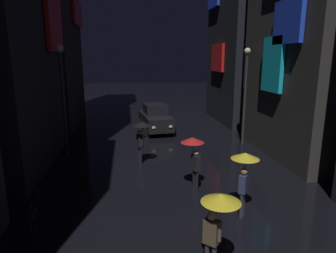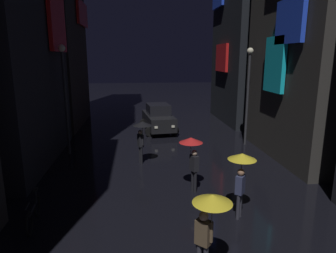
{
  "view_description": "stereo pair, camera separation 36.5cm",
  "coord_description": "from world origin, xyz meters",
  "px_view_note": "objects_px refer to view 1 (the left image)",
  "views": [
    {
      "loc": [
        -1.75,
        -1.65,
        5.05
      ],
      "look_at": [
        0.0,
        11.16,
        2.06
      ],
      "focal_mm": 32.0,
      "sensor_mm": 36.0,
      "label": 1
    },
    {
      "loc": [
        -1.39,
        -1.69,
        5.05
      ],
      "look_at": [
        0.0,
        11.16,
        2.06
      ],
      "focal_mm": 32.0,
      "sensor_mm": 36.0,
      "label": 2
    }
  ],
  "objects_px": {
    "pedestrian_midstreet_left_yellow": "(244,167)",
    "car_distant": "(155,118)",
    "streetlamp_left_far": "(62,88)",
    "pedestrian_far_right_yellow": "(218,212)",
    "pedestrian_foreground_left_black": "(141,131)",
    "pedestrian_near_crossing_red": "(194,149)",
    "bicycle_parked_at_storefront": "(36,215)",
    "streetlamp_right_far": "(246,85)"
  },
  "relations": [
    {
      "from": "pedestrian_foreground_left_black",
      "to": "bicycle_parked_at_storefront",
      "type": "distance_m",
      "value": 6.31
    },
    {
      "from": "streetlamp_right_far",
      "to": "streetlamp_left_far",
      "type": "relative_size",
      "value": 0.98
    },
    {
      "from": "bicycle_parked_at_storefront",
      "to": "car_distant",
      "type": "xyz_separation_m",
      "value": [
        4.73,
        11.64,
        0.54
      ]
    },
    {
      "from": "pedestrian_foreground_left_black",
      "to": "streetlamp_right_far",
      "type": "distance_m",
      "value": 6.95
    },
    {
      "from": "streetlamp_left_far",
      "to": "pedestrian_near_crossing_red",
      "type": "bearing_deg",
      "value": -42.32
    },
    {
      "from": "pedestrian_midstreet_left_yellow",
      "to": "streetlamp_left_far",
      "type": "xyz_separation_m",
      "value": [
        -6.87,
        7.23,
        1.87
      ]
    },
    {
      "from": "pedestrian_near_crossing_red",
      "to": "bicycle_parked_at_storefront",
      "type": "relative_size",
      "value": 1.17
    },
    {
      "from": "pedestrian_midstreet_left_yellow",
      "to": "streetlamp_left_far",
      "type": "distance_m",
      "value": 10.15
    },
    {
      "from": "pedestrian_midstreet_left_yellow",
      "to": "car_distant",
      "type": "height_order",
      "value": "pedestrian_midstreet_left_yellow"
    },
    {
      "from": "pedestrian_far_right_yellow",
      "to": "pedestrian_near_crossing_red",
      "type": "relative_size",
      "value": 1.0
    },
    {
      "from": "pedestrian_midstreet_left_yellow",
      "to": "bicycle_parked_at_storefront",
      "type": "xyz_separation_m",
      "value": [
        -6.47,
        0.16,
        -1.28
      ]
    },
    {
      "from": "pedestrian_midstreet_left_yellow",
      "to": "streetlamp_right_far",
      "type": "bearing_deg",
      "value": 68.51
    },
    {
      "from": "pedestrian_near_crossing_red",
      "to": "streetlamp_right_far",
      "type": "height_order",
      "value": "streetlamp_right_far"
    },
    {
      "from": "pedestrian_far_right_yellow",
      "to": "streetlamp_right_far",
      "type": "relative_size",
      "value": 0.38
    },
    {
      "from": "pedestrian_midstreet_left_yellow",
      "to": "streetlamp_right_far",
      "type": "xyz_separation_m",
      "value": [
        3.13,
        7.96,
        1.82
      ]
    },
    {
      "from": "streetlamp_right_far",
      "to": "bicycle_parked_at_storefront",
      "type": "bearing_deg",
      "value": -140.9
    },
    {
      "from": "pedestrian_near_crossing_red",
      "to": "car_distant",
      "type": "xyz_separation_m",
      "value": [
        -0.54,
        9.73,
        -0.74
      ]
    },
    {
      "from": "bicycle_parked_at_storefront",
      "to": "streetlamp_left_far",
      "type": "bearing_deg",
      "value": 93.22
    },
    {
      "from": "pedestrian_near_crossing_red",
      "to": "bicycle_parked_at_storefront",
      "type": "xyz_separation_m",
      "value": [
        -5.28,
        -1.91,
        -1.28
      ]
    },
    {
      "from": "pedestrian_far_right_yellow",
      "to": "pedestrian_near_crossing_red",
      "type": "distance_m",
      "value": 4.73
    },
    {
      "from": "pedestrian_near_crossing_red",
      "to": "streetlamp_left_far",
      "type": "relative_size",
      "value": 0.37
    },
    {
      "from": "streetlamp_left_far",
      "to": "pedestrian_foreground_left_black",
      "type": "bearing_deg",
      "value": -26.9
    },
    {
      "from": "pedestrian_near_crossing_red",
      "to": "streetlamp_right_far",
      "type": "xyz_separation_m",
      "value": [
        4.33,
        5.9,
        1.82
      ]
    },
    {
      "from": "pedestrian_midstreet_left_yellow",
      "to": "bicycle_parked_at_storefront",
      "type": "bearing_deg",
      "value": 178.6
    },
    {
      "from": "pedestrian_far_right_yellow",
      "to": "streetlamp_left_far",
      "type": "xyz_separation_m",
      "value": [
        -5.18,
        9.87,
        1.87
      ]
    },
    {
      "from": "pedestrian_foreground_left_black",
      "to": "pedestrian_midstreet_left_yellow",
      "type": "relative_size",
      "value": 1.0
    },
    {
      "from": "streetlamp_right_far",
      "to": "streetlamp_left_far",
      "type": "height_order",
      "value": "streetlamp_left_far"
    },
    {
      "from": "car_distant",
      "to": "pedestrian_far_right_yellow",
      "type": "bearing_deg",
      "value": -89.81
    },
    {
      "from": "streetlamp_right_far",
      "to": "pedestrian_midstreet_left_yellow",
      "type": "bearing_deg",
      "value": -111.49
    },
    {
      "from": "pedestrian_far_right_yellow",
      "to": "bicycle_parked_at_storefront",
      "type": "distance_m",
      "value": 5.69
    },
    {
      "from": "pedestrian_far_right_yellow",
      "to": "streetlamp_right_far",
      "type": "xyz_separation_m",
      "value": [
        4.82,
        10.6,
        1.82
      ]
    },
    {
      "from": "car_distant",
      "to": "streetlamp_right_far",
      "type": "bearing_deg",
      "value": -38.24
    },
    {
      "from": "streetlamp_left_far",
      "to": "bicycle_parked_at_storefront",
      "type": "bearing_deg",
      "value": -86.78
    },
    {
      "from": "bicycle_parked_at_storefront",
      "to": "pedestrian_foreground_left_black",
      "type": "bearing_deg",
      "value": 55.97
    },
    {
      "from": "pedestrian_foreground_left_black",
      "to": "car_distant",
      "type": "relative_size",
      "value": 0.49
    },
    {
      "from": "pedestrian_foreground_left_black",
      "to": "streetlamp_right_far",
      "type": "height_order",
      "value": "streetlamp_right_far"
    },
    {
      "from": "pedestrian_near_crossing_red",
      "to": "car_distant",
      "type": "relative_size",
      "value": 0.49
    },
    {
      "from": "pedestrian_far_right_yellow",
      "to": "pedestrian_foreground_left_black",
      "type": "distance_m",
      "value": 8.03
    },
    {
      "from": "pedestrian_near_crossing_red",
      "to": "car_distant",
      "type": "distance_m",
      "value": 9.78
    },
    {
      "from": "pedestrian_midstreet_left_yellow",
      "to": "bicycle_parked_at_storefront",
      "type": "relative_size",
      "value": 1.17
    },
    {
      "from": "pedestrian_far_right_yellow",
      "to": "pedestrian_foreground_left_black",
      "type": "relative_size",
      "value": 1.0
    },
    {
      "from": "pedestrian_foreground_left_black",
      "to": "car_distant",
      "type": "bearing_deg",
      "value": 78.91
    }
  ]
}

